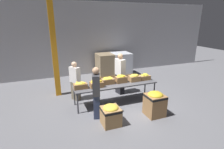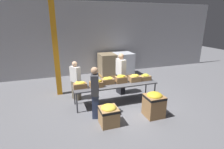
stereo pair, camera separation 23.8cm
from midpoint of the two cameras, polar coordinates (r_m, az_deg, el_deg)
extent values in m
plane|color=slate|center=(6.83, 2.12, -9.02)|extent=(30.00, 30.00, 0.00)
cube|color=#A8A8AD|center=(10.03, -6.12, 11.41)|extent=(16.00, 0.08, 4.00)
cube|color=#4C4C51|center=(6.53, 2.19, -3.21)|extent=(3.12, 0.79, 0.04)
cylinder|color=#38383D|center=(6.04, -10.27, -9.23)|extent=(0.05, 0.05, 0.72)
cylinder|color=#38383D|center=(7.05, 14.69, -5.52)|extent=(0.05, 0.05, 0.72)
cylinder|color=#38383D|center=(6.65, -11.18, -6.71)|extent=(0.05, 0.05, 0.72)
cylinder|color=#38383D|center=(7.58, 11.93, -3.68)|extent=(0.05, 0.05, 0.72)
cube|color=olive|center=(6.18, -9.30, -3.61)|extent=(0.46, 0.28, 0.18)
ellipsoid|color=yellow|center=(6.14, -9.34, -2.78)|extent=(0.37, 0.24, 0.10)
ellipsoid|color=yellow|center=(6.12, -8.28, -2.43)|extent=(0.14, 0.21, 0.05)
ellipsoid|color=yellow|center=(6.16, -10.24, -2.34)|extent=(0.12, 0.15, 0.05)
ellipsoid|color=yellow|center=(6.11, -8.75, -2.47)|extent=(0.08, 0.15, 0.04)
cube|color=olive|center=(6.22, -4.06, -3.20)|extent=(0.46, 0.31, 0.19)
ellipsoid|color=gold|center=(6.18, -4.08, -2.28)|extent=(0.41, 0.27, 0.12)
ellipsoid|color=gold|center=(6.16, -4.91, -2.03)|extent=(0.15, 0.14, 0.04)
ellipsoid|color=gold|center=(6.12, -2.73, -2.03)|extent=(0.15, 0.07, 0.04)
ellipsoid|color=gold|center=(6.21, -4.99, -1.92)|extent=(0.21, 0.17, 0.06)
ellipsoid|color=gold|center=(6.19, -3.44, -1.95)|extent=(0.17, 0.16, 0.05)
cube|color=olive|center=(6.49, -0.33, -2.23)|extent=(0.46, 0.27, 0.20)
ellipsoid|color=gold|center=(6.45, -0.33, -1.34)|extent=(0.37, 0.24, 0.09)
ellipsoid|color=gold|center=(6.54, 0.24, -0.81)|extent=(0.16, 0.10, 0.05)
ellipsoid|color=gold|center=(6.40, 0.56, -1.26)|extent=(0.11, 0.20, 0.04)
ellipsoid|color=gold|center=(6.43, 0.16, -1.19)|extent=(0.20, 0.08, 0.06)
ellipsoid|color=gold|center=(6.48, -0.97, -0.95)|extent=(0.18, 0.07, 0.04)
cube|color=olive|center=(6.63, 4.03, -1.67)|extent=(0.42, 0.28, 0.23)
ellipsoid|color=yellow|center=(6.59, 4.05, -0.65)|extent=(0.34, 0.23, 0.12)
ellipsoid|color=yellow|center=(6.63, 3.34, -0.22)|extent=(0.18, 0.16, 0.05)
ellipsoid|color=yellow|center=(6.54, 4.91, -0.39)|extent=(0.07, 0.16, 0.05)
ellipsoid|color=yellow|center=(6.53, 4.08, -0.38)|extent=(0.16, 0.05, 0.04)
cube|color=#A37A4C|center=(6.83, 8.43, -1.37)|extent=(0.43, 0.30, 0.21)
ellipsoid|color=yellow|center=(6.79, 8.48, -0.47)|extent=(0.36, 0.24, 0.12)
ellipsoid|color=yellow|center=(6.76, 8.96, -0.19)|extent=(0.08, 0.20, 0.04)
ellipsoid|color=yellow|center=(6.83, 8.06, -0.13)|extent=(0.15, 0.10, 0.05)
cube|color=#A37A4C|center=(7.04, 11.77, -1.10)|extent=(0.41, 0.28, 0.18)
ellipsoid|color=gold|center=(7.01, 11.82, -0.36)|extent=(0.33, 0.23, 0.10)
ellipsoid|color=gold|center=(6.91, 11.21, -0.28)|extent=(0.09, 0.15, 0.05)
ellipsoid|color=gold|center=(7.06, 12.07, 0.11)|extent=(0.15, 0.15, 0.06)
ellipsoid|color=gold|center=(6.97, 11.21, -0.18)|extent=(0.16, 0.17, 0.05)
ellipsoid|color=gold|center=(7.03, 11.79, 0.10)|extent=(0.10, 0.16, 0.05)
cube|color=black|center=(7.48, 3.75, -3.18)|extent=(0.28, 0.43, 0.82)
cube|color=silver|center=(7.25, 3.87, 2.39)|extent=(0.31, 0.50, 0.68)
sphere|color=tan|center=(7.14, 3.94, 5.92)|extent=(0.23, 0.23, 0.23)
cube|color=#2D3856|center=(5.75, -4.19, -9.97)|extent=(0.31, 0.42, 0.80)
cube|color=#333338|center=(5.46, -4.36, -3.18)|extent=(0.34, 0.49, 0.66)
sphere|color=tan|center=(5.32, -4.47, 1.27)|extent=(0.23, 0.23, 0.23)
cube|color=#6B604C|center=(7.07, -10.62, -5.12)|extent=(0.35, 0.40, 0.73)
cube|color=silver|center=(6.84, -10.94, 0.08)|extent=(0.39, 0.46, 0.61)
sphere|color=#DBAD89|center=(6.73, -11.13, 3.38)|extent=(0.21, 0.21, 0.21)
cube|color=#A37A4C|center=(5.38, 0.24, -13.49)|extent=(0.53, 0.53, 0.55)
cube|color=black|center=(5.27, 0.25, -11.44)|extent=(0.54, 0.54, 0.07)
ellipsoid|color=yellow|center=(5.24, 0.25, -10.83)|extent=(0.45, 0.45, 0.19)
cube|color=olive|center=(5.96, 14.62, -9.88)|extent=(0.57, 0.57, 0.73)
cube|color=black|center=(5.83, 14.85, -7.19)|extent=(0.58, 0.58, 0.07)
ellipsoid|color=gold|center=(5.80, 14.90, -6.60)|extent=(0.49, 0.49, 0.20)
cube|color=orange|center=(7.30, -17.10, 8.49)|extent=(0.21, 0.21, 4.00)
cube|color=olive|center=(10.09, 4.33, 0.25)|extent=(1.09, 1.09, 0.13)
cube|color=silver|center=(9.92, 4.41, 3.77)|extent=(1.00, 1.00, 1.14)
cube|color=olive|center=(9.91, -0.32, -0.02)|extent=(1.14, 1.14, 0.13)
cube|color=#897556|center=(9.74, -0.33, 3.51)|extent=(1.05, 1.05, 1.13)
camera|label=1|loc=(0.12, -88.94, 0.33)|focal=28.00mm
camera|label=2|loc=(0.12, 91.06, -0.33)|focal=28.00mm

